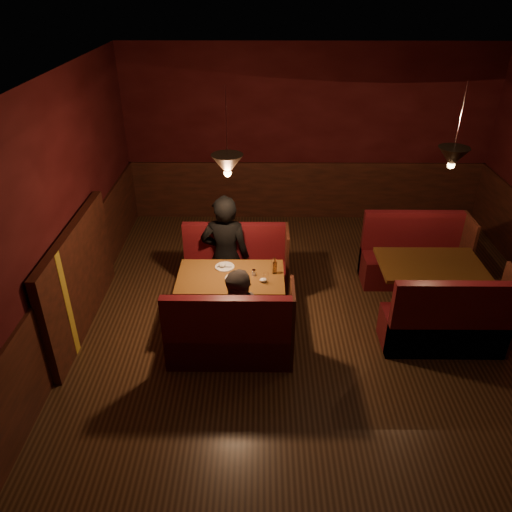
{
  "coord_description": "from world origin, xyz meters",
  "views": [
    {
      "loc": [
        -0.78,
        -4.57,
        3.83
      ],
      "look_at": [
        -0.82,
        0.42,
        0.95
      ],
      "focal_mm": 35.0,
      "sensor_mm": 36.0,
      "label": 1
    }
  ],
  "objects_px": {
    "second_bench_near": "(447,327)",
    "second_table": "(428,276)",
    "diner_a": "(225,234)",
    "main_table": "(232,287)",
    "main_bench_near": "(231,340)",
    "diner_b": "(241,301)",
    "second_bench_far": "(412,260)",
    "main_bench_far": "(236,271)"
  },
  "relations": [
    {
      "from": "main_table",
      "to": "second_table",
      "type": "height_order",
      "value": "main_table"
    },
    {
      "from": "second_bench_far",
      "to": "diner_b",
      "type": "bearing_deg",
      "value": -145.83
    },
    {
      "from": "second_bench_far",
      "to": "second_bench_near",
      "type": "bearing_deg",
      "value": -90.0
    },
    {
      "from": "main_table",
      "to": "diner_b",
      "type": "distance_m",
      "value": 0.61
    },
    {
      "from": "main_table",
      "to": "second_table",
      "type": "distance_m",
      "value": 2.44
    },
    {
      "from": "main_bench_near",
      "to": "diner_a",
      "type": "relative_size",
      "value": 0.79
    },
    {
      "from": "second_bench_near",
      "to": "second_table",
      "type": "bearing_deg",
      "value": 92.2
    },
    {
      "from": "second_bench_far",
      "to": "second_bench_near",
      "type": "xyz_separation_m",
      "value": [
        0.0,
        -1.5,
        0.0
      ]
    },
    {
      "from": "diner_a",
      "to": "diner_b",
      "type": "relative_size",
      "value": 1.25
    },
    {
      "from": "second_table",
      "to": "diner_b",
      "type": "relative_size",
      "value": 0.89
    },
    {
      "from": "main_table",
      "to": "main_bench_near",
      "type": "height_order",
      "value": "main_bench_near"
    },
    {
      "from": "main_table",
      "to": "second_bench_far",
      "type": "distance_m",
      "value": 2.66
    },
    {
      "from": "second_bench_far",
      "to": "diner_b",
      "type": "xyz_separation_m",
      "value": [
        -2.32,
        -1.58,
        0.39
      ]
    },
    {
      "from": "second_bench_far",
      "to": "diner_a",
      "type": "bearing_deg",
      "value": -172.91
    },
    {
      "from": "main_bench_near",
      "to": "second_table",
      "type": "relative_size",
      "value": 1.11
    },
    {
      "from": "second_bench_far",
      "to": "diner_a",
      "type": "height_order",
      "value": "diner_a"
    },
    {
      "from": "diner_a",
      "to": "diner_b",
      "type": "distance_m",
      "value": 1.29
    },
    {
      "from": "second_bench_far",
      "to": "diner_b",
      "type": "distance_m",
      "value": 2.83
    },
    {
      "from": "main_table",
      "to": "main_bench_near",
      "type": "distance_m",
      "value": 0.75
    },
    {
      "from": "main_bench_far",
      "to": "second_bench_far",
      "type": "xyz_separation_m",
      "value": [
        2.44,
        0.3,
        0.01
      ]
    },
    {
      "from": "main_bench_near",
      "to": "second_table",
      "type": "height_order",
      "value": "main_bench_near"
    },
    {
      "from": "second_table",
      "to": "diner_a",
      "type": "xyz_separation_m",
      "value": [
        -2.55,
        0.43,
        0.35
      ]
    },
    {
      "from": "second_bench_far",
      "to": "diner_a",
      "type": "relative_size",
      "value": 0.79
    },
    {
      "from": "main_bench_far",
      "to": "diner_b",
      "type": "xyz_separation_m",
      "value": [
        0.12,
        -1.28,
        0.4
      ]
    },
    {
      "from": "main_table",
      "to": "diner_b",
      "type": "xyz_separation_m",
      "value": [
        0.13,
        -0.56,
        0.18
      ]
    },
    {
      "from": "second_bench_far",
      "to": "second_table",
      "type": "bearing_deg",
      "value": -92.2
    },
    {
      "from": "main_bench_far",
      "to": "second_table",
      "type": "bearing_deg",
      "value": -10.57
    },
    {
      "from": "main_table",
      "to": "second_bench_near",
      "type": "bearing_deg",
      "value": -11.14
    },
    {
      "from": "main_table",
      "to": "second_bench_far",
      "type": "bearing_deg",
      "value": 22.43
    },
    {
      "from": "main_bench_far",
      "to": "main_bench_near",
      "type": "bearing_deg",
      "value": -90.0
    },
    {
      "from": "main_bench_near",
      "to": "second_bench_near",
      "type": "height_order",
      "value": "second_bench_near"
    },
    {
      "from": "main_bench_near",
      "to": "second_bench_far",
      "type": "bearing_deg",
      "value": 35.35
    },
    {
      "from": "second_bench_near",
      "to": "main_bench_near",
      "type": "bearing_deg",
      "value": -174.5
    },
    {
      "from": "main_table",
      "to": "main_bench_far",
      "type": "bearing_deg",
      "value": 88.91
    },
    {
      "from": "diner_a",
      "to": "second_table",
      "type": "bearing_deg",
      "value": 173.12
    },
    {
      "from": "main_table",
      "to": "main_bench_near",
      "type": "xyz_separation_m",
      "value": [
        0.01,
        -0.72,
        -0.22
      ]
    },
    {
      "from": "second_bench_far",
      "to": "diner_a",
      "type": "distance_m",
      "value": 2.66
    },
    {
      "from": "main_bench_far",
      "to": "diner_b",
      "type": "distance_m",
      "value": 1.34
    },
    {
      "from": "second_table",
      "to": "main_bench_near",
      "type": "bearing_deg",
      "value": -157.82
    },
    {
      "from": "main_table",
      "to": "main_bench_far",
      "type": "height_order",
      "value": "main_bench_far"
    },
    {
      "from": "main_bench_near",
      "to": "diner_b",
      "type": "bearing_deg",
      "value": 52.44
    },
    {
      "from": "main_table",
      "to": "main_bench_far",
      "type": "distance_m",
      "value": 0.75
    }
  ]
}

